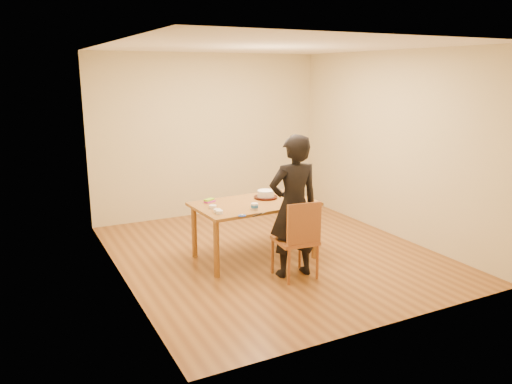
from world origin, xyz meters
name	(u,v)px	position (x,y,z in m)	size (l,w,h in m)	color
room_shell	(261,151)	(0.00, 0.34, 1.35)	(4.00, 4.50, 2.70)	brown
dining_table	(254,204)	(-0.29, -0.03, 0.73)	(1.54, 0.92, 0.04)	brown
dining_chair	(295,240)	(-0.14, -0.81, 0.45)	(0.46, 0.46, 0.04)	brown
cake_plate	(266,197)	(-0.06, 0.10, 0.76)	(0.32, 0.32, 0.02)	#AD120B
cake	(266,194)	(-0.06, 0.10, 0.81)	(0.23, 0.23, 0.07)	white
frosting_dome	(266,190)	(-0.06, 0.10, 0.86)	(0.22, 0.22, 0.03)	white
frosting_tub	(255,206)	(-0.44, -0.33, 0.79)	(0.09, 0.09, 0.08)	white
frosting_lid	(242,216)	(-0.70, -0.52, 0.75)	(0.09, 0.09, 0.01)	#183AA2
frosting_dollop	(242,215)	(-0.70, -0.52, 0.77)	(0.04, 0.04, 0.02)	white
ramekin_green	(217,211)	(-0.90, -0.25, 0.77)	(0.09, 0.09, 0.04)	white
ramekin_yellow	(213,207)	(-0.88, -0.06, 0.77)	(0.09, 0.09, 0.04)	white
ramekin_multi	(219,212)	(-0.90, -0.32, 0.77)	(0.09, 0.09, 0.04)	white
candy_box_pink	(210,201)	(-0.80, 0.24, 0.76)	(0.14, 0.07, 0.02)	#E736B2
candy_box_green	(209,200)	(-0.81, 0.25, 0.78)	(0.14, 0.07, 0.02)	green
spatula	(257,215)	(-0.53, -0.58, 0.75)	(0.17, 0.02, 0.01)	black
person	(294,207)	(-0.14, -0.76, 0.85)	(0.62, 0.41, 1.71)	black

